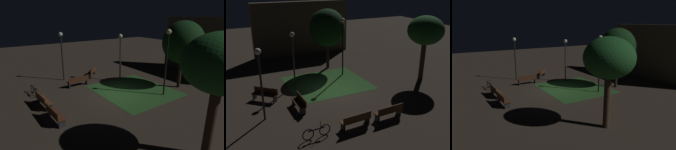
# 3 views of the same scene
# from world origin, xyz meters

# --- Properties ---
(ground_plane) EXTENTS (60.00, 60.00, 0.00)m
(ground_plane) POSITION_xyz_m (0.00, 0.00, 0.00)
(ground_plane) COLOR #3D3328
(grass_lawn) EXTENTS (6.12, 5.51, 0.01)m
(grass_lawn) POSITION_xyz_m (0.08, 1.75, 0.01)
(grass_lawn) COLOR #2D6028
(grass_lawn) RESTS_ON ground
(bench_front_left) EXTENTS (1.83, 0.59, 0.88)m
(bench_front_left) POSITION_xyz_m (-1.11, -4.99, 0.48)
(bench_front_left) COLOR brown
(bench_front_left) RESTS_ON ground
(bench_by_lamp) EXTENTS (1.82, 0.56, 0.88)m
(bench_by_lamp) POSITION_xyz_m (1.12, -4.99, 0.48)
(bench_by_lamp) COLOR #512D19
(bench_by_lamp) RESTS_ON ground
(bench_path_side) EXTENTS (1.64, 1.58, 0.88)m
(bench_path_side) POSITION_xyz_m (-4.96, 0.76, 0.48)
(bench_path_side) COLOR #512D19
(bench_path_side) RESTS_ON ground
(bench_near_trees) EXTENTS (0.48, 1.80, 0.88)m
(bench_near_trees) POSITION_xyz_m (-3.25, -1.49, 0.48)
(bench_near_trees) COLOR #422314
(bench_near_trees) RESTS_ON ground
(tree_back_left) EXTENTS (3.17, 3.17, 5.36)m
(tree_back_left) POSITION_xyz_m (1.68, 5.24, 3.69)
(tree_back_left) COLOR #2D2116
(tree_back_left) RESTS_ON ground
(tree_lawn_side) EXTENTS (2.82, 2.82, 5.16)m
(tree_lawn_side) POSITION_xyz_m (7.43, -0.74, 3.96)
(tree_lawn_side) COLOR #423021
(tree_lawn_side) RESTS_ON ground
(lamp_post_near_wall) EXTENTS (0.36, 0.36, 4.20)m
(lamp_post_near_wall) POSITION_xyz_m (-2.40, 2.25, 2.89)
(lamp_post_near_wall) COLOR #333338
(lamp_post_near_wall) RESTS_ON ground
(lamp_post_plaza_west) EXTENTS (0.36, 0.36, 4.33)m
(lamp_post_plaza_west) POSITION_xyz_m (-5.52, -1.86, 2.96)
(lamp_post_plaza_west) COLOR black
(lamp_post_plaza_west) RESTS_ON ground
(lamp_post_path_center) EXTENTS (0.36, 0.36, 4.81)m
(lamp_post_path_center) POSITION_xyz_m (2.06, 2.95, 3.25)
(lamp_post_path_center) COLOR black
(lamp_post_path_center) RESTS_ON ground
(bicycle) EXTENTS (1.61, 0.16, 0.93)m
(bicycle) POSITION_xyz_m (-3.46, -4.96, 0.34)
(bicycle) COLOR black
(bicycle) RESTS_ON ground
(building_wall_backdrop) EXTENTS (10.27, 0.80, 5.59)m
(building_wall_backdrop) POSITION_xyz_m (1.10, 10.70, 2.80)
(building_wall_backdrop) COLOR brown
(building_wall_backdrop) RESTS_ON ground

